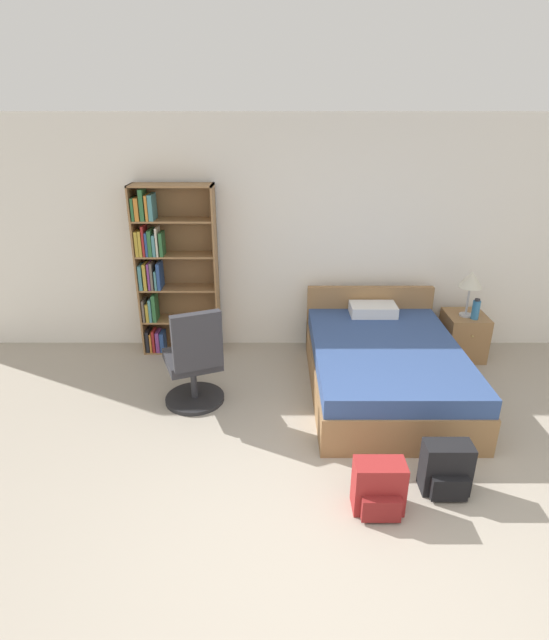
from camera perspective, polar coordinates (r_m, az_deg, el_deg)
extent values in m
plane|color=#A39989|center=(3.49, 6.66, -26.05)|extent=(14.00, 14.00, 0.00)
cube|color=white|center=(5.67, 3.65, 9.46)|extent=(9.00, 0.06, 2.60)
cube|color=olive|center=(5.74, -15.37, 5.26)|extent=(0.02, 0.29, 1.91)
cube|color=olive|center=(5.58, -6.81, 5.43)|extent=(0.02, 0.29, 1.91)
cube|color=brown|center=(5.78, -10.91, 5.78)|extent=(0.88, 0.01, 1.91)
cube|color=olive|center=(6.00, -10.47, -3.25)|extent=(0.84, 0.28, 0.02)
cube|color=black|center=(5.98, -14.30, -2.19)|extent=(0.04, 0.19, 0.26)
cube|color=orange|center=(5.97, -13.97, -2.39)|extent=(0.02, 0.16, 0.23)
cube|color=maroon|center=(5.95, -13.68, -2.24)|extent=(0.03, 0.16, 0.26)
cube|color=#7A387F|center=(5.96, -13.21, -2.28)|extent=(0.04, 0.18, 0.24)
cube|color=navy|center=(5.94, -12.75, -2.35)|extent=(0.04, 0.17, 0.23)
cube|color=olive|center=(5.84, -10.73, 0.10)|extent=(0.84, 0.28, 0.02)
cube|color=#665B51|center=(5.84, -14.72, 1.18)|extent=(0.02, 0.19, 0.25)
cube|color=gold|center=(5.83, -14.34, 0.97)|extent=(0.03, 0.18, 0.21)
cube|color=teal|center=(5.83, -13.98, 1.28)|extent=(0.03, 0.22, 0.26)
cube|color=#2D6638|center=(5.80, -13.61, 1.46)|extent=(0.04, 0.19, 0.31)
cube|color=olive|center=(5.70, -11.02, 3.63)|extent=(0.84, 0.28, 0.02)
cube|color=teal|center=(5.70, -15.09, 4.80)|extent=(0.04, 0.17, 0.28)
cube|color=gold|center=(5.71, -14.55, 4.98)|extent=(0.03, 0.23, 0.29)
cube|color=#7A387F|center=(5.68, -14.18, 4.94)|extent=(0.02, 0.18, 0.30)
cube|color=#665B51|center=(5.68, -13.86, 5.01)|extent=(0.03, 0.20, 0.30)
cube|color=teal|center=(5.68, -13.42, 4.58)|extent=(0.02, 0.20, 0.21)
cube|color=navy|center=(5.67, -13.08, 5.05)|extent=(0.03, 0.23, 0.30)
cube|color=olive|center=(5.59, -11.31, 7.31)|extent=(0.84, 0.28, 0.02)
cube|color=gold|center=(5.59, -15.51, 8.45)|extent=(0.03, 0.16, 0.27)
cube|color=gold|center=(5.60, -15.08, 8.54)|extent=(0.03, 0.20, 0.27)
cube|color=maroon|center=(5.58, -14.75, 8.81)|extent=(0.02, 0.20, 0.32)
cube|color=navy|center=(5.59, -14.39, 8.50)|extent=(0.02, 0.22, 0.25)
cube|color=#2D6638|center=(5.59, -14.03, 8.65)|extent=(0.04, 0.23, 0.28)
cube|color=teal|center=(5.57, -13.62, 8.38)|extent=(0.03, 0.20, 0.23)
cube|color=beige|center=(5.55, -13.32, 8.76)|extent=(0.02, 0.19, 0.30)
cube|color=#2D6638|center=(5.54, -12.87, 8.51)|extent=(0.03, 0.19, 0.25)
cube|color=olive|center=(5.50, -11.62, 11.13)|extent=(0.84, 0.28, 0.02)
cube|color=#2D6638|center=(5.52, -15.93, 12.12)|extent=(0.03, 0.18, 0.23)
cube|color=orange|center=(5.51, -15.49, 12.17)|extent=(0.04, 0.18, 0.24)
cube|color=#2D6638|center=(5.51, -14.93, 12.66)|extent=(0.04, 0.21, 0.32)
cube|color=orange|center=(5.50, -14.40, 12.39)|extent=(0.03, 0.21, 0.26)
cube|color=teal|center=(5.50, -13.95, 12.45)|extent=(0.04, 0.23, 0.27)
cube|color=olive|center=(5.44, -11.94, 14.85)|extent=(0.88, 0.29, 0.02)
cube|color=olive|center=(5.08, 12.25, -6.38)|extent=(1.42, 2.03, 0.36)
cube|color=#334C84|center=(4.95, 12.50, -3.70)|extent=(1.39, 1.99, 0.17)
cube|color=olive|center=(5.84, 10.53, 0.13)|extent=(1.42, 0.08, 0.78)
cube|color=white|center=(5.58, 11.05, 1.19)|extent=(0.50, 0.30, 0.12)
cylinder|color=#232326|center=(4.99, -9.20, -8.83)|extent=(0.57, 0.57, 0.04)
cylinder|color=#333338|center=(4.89, -9.35, -6.85)|extent=(0.06, 0.06, 0.36)
cube|color=#2D2D33|center=(4.78, -9.53, -4.47)|extent=(0.62, 0.62, 0.10)
cube|color=#2D2D33|center=(4.39, -8.97, -2.44)|extent=(0.44, 0.24, 0.53)
cube|color=olive|center=(6.04, 20.62, -1.63)|extent=(0.43, 0.47, 0.51)
sphere|color=tan|center=(5.80, 21.55, -1.73)|extent=(0.02, 0.02, 0.02)
cylinder|color=#B2B2B7|center=(5.91, 20.85, 0.58)|extent=(0.14, 0.14, 0.02)
cylinder|color=#B2B2B7|center=(5.85, 21.08, 2.10)|extent=(0.02, 0.02, 0.32)
cone|color=beige|center=(5.77, 21.42, 4.38)|extent=(0.25, 0.25, 0.18)
cylinder|color=teal|center=(5.83, 21.87, 1.11)|extent=(0.08, 0.08, 0.21)
cylinder|color=#2D2D33|center=(5.79, 22.03, 2.17)|extent=(0.05, 0.05, 0.02)
cube|color=black|center=(4.02, 18.87, -15.60)|extent=(0.35, 0.18, 0.41)
cube|color=black|center=(3.99, 19.25, -17.73)|extent=(0.26, 0.06, 0.18)
cube|color=maroon|center=(3.75, 11.68, -18.04)|extent=(0.36, 0.20, 0.39)
cube|color=maroon|center=(3.71, 11.98, -20.39)|extent=(0.27, 0.07, 0.18)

